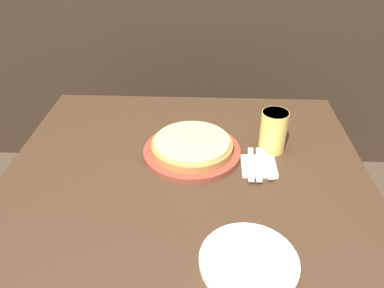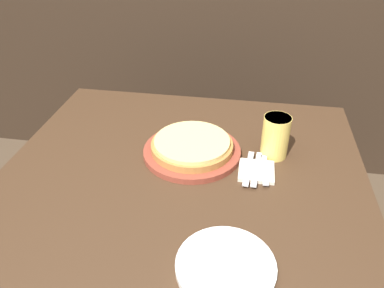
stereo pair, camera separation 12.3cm
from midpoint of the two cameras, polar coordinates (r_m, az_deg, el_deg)
name	(u,v)px [view 2 (the right image)]	position (r m, az deg, el deg)	size (l,w,h in m)	color
dining_table	(184,246)	(1.43, 1.35, -15.42)	(1.14, 1.03, 0.71)	#3D2819
pizza_on_board	(192,148)	(1.24, 2.84, -0.68)	(0.32, 0.32, 0.06)	brown
beer_glass	(276,135)	(1.25, 15.41, 1.25)	(0.09, 0.09, 0.14)	#E5C65B
dinner_plate	(226,266)	(0.92, 9.19, -18.08)	(0.23, 0.23, 0.02)	white
napkin_stack	(256,171)	(1.20, 12.71, -4.15)	(0.11, 0.11, 0.01)	beige
fork	(249,168)	(1.19, 11.57, -3.72)	(0.03, 0.18, 0.00)	silver
dinner_knife	(257,169)	(1.19, 12.76, -3.82)	(0.03, 0.18, 0.00)	silver
spoon	(265,170)	(1.20, 13.95, -3.92)	(0.02, 0.15, 0.00)	silver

